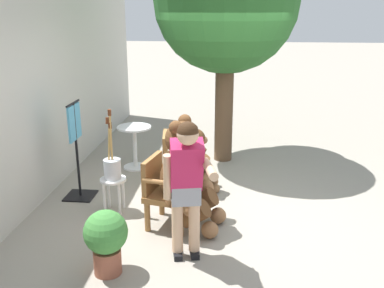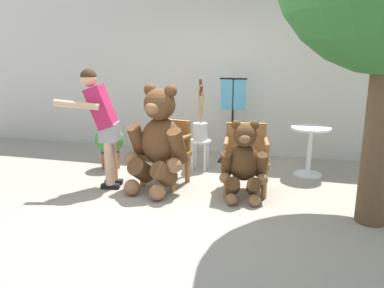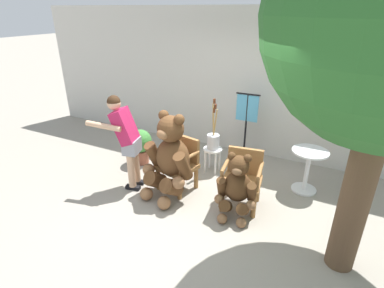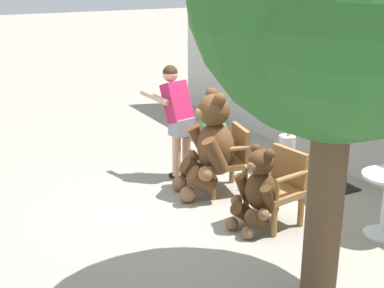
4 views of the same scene
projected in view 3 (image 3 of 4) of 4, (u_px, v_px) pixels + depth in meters
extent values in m
plane|color=gray|center=(195.00, 212.00, 4.42)|extent=(60.00, 60.00, 0.00)
cube|color=beige|center=(249.00, 84.00, 5.79)|extent=(10.00, 0.16, 2.80)
cube|color=olive|center=(177.00, 167.00, 4.83)|extent=(0.66, 0.63, 0.07)
cylinder|color=olive|center=(158.00, 179.00, 4.91)|extent=(0.07, 0.07, 0.37)
cylinder|color=olive|center=(179.00, 189.00, 4.64)|extent=(0.07, 0.07, 0.37)
cylinder|color=olive|center=(175.00, 169.00, 5.20)|extent=(0.07, 0.07, 0.37)
cylinder|color=olive|center=(196.00, 178.00, 4.94)|extent=(0.07, 0.07, 0.37)
cube|color=olive|center=(186.00, 148.00, 4.90)|extent=(0.52, 0.17, 0.42)
cylinder|color=olive|center=(165.00, 148.00, 4.87)|extent=(0.16, 0.48, 0.06)
cylinder|color=olive|center=(156.00, 159.00, 4.77)|extent=(0.05, 0.05, 0.22)
cylinder|color=olive|center=(189.00, 157.00, 4.59)|extent=(0.16, 0.48, 0.06)
cylinder|color=olive|center=(180.00, 169.00, 4.48)|extent=(0.05, 0.05, 0.22)
cube|color=olive|center=(241.00, 183.00, 4.39)|extent=(0.62, 0.59, 0.07)
cylinder|color=olive|center=(222.00, 200.00, 4.37)|extent=(0.07, 0.07, 0.37)
cylinder|color=olive|center=(254.00, 206.00, 4.24)|extent=(0.07, 0.07, 0.37)
cylinder|color=olive|center=(228.00, 185.00, 4.73)|extent=(0.07, 0.07, 0.37)
cylinder|color=olive|center=(258.00, 191.00, 4.60)|extent=(0.07, 0.07, 0.37)
cube|color=olive|center=(245.00, 161.00, 4.49)|extent=(0.52, 0.13, 0.42)
cylinder|color=olive|center=(225.00, 165.00, 4.36)|extent=(0.12, 0.48, 0.06)
cylinder|color=olive|center=(222.00, 178.00, 4.23)|extent=(0.05, 0.05, 0.22)
cylinder|color=olive|center=(260.00, 170.00, 4.21)|extent=(0.12, 0.48, 0.06)
cylinder|color=olive|center=(257.00, 184.00, 4.08)|extent=(0.05, 0.05, 0.22)
ellipsoid|color=brown|center=(173.00, 158.00, 4.65)|extent=(0.64, 0.58, 0.64)
sphere|color=brown|center=(171.00, 129.00, 4.42)|extent=(0.41, 0.41, 0.41)
ellipsoid|color=#8C603D|center=(163.00, 134.00, 4.31)|extent=(0.22, 0.19, 0.15)
sphere|color=black|center=(163.00, 134.00, 4.30)|extent=(0.06, 0.06, 0.06)
sphere|color=brown|center=(164.00, 115.00, 4.45)|extent=(0.16, 0.16, 0.16)
sphere|color=brown|center=(179.00, 120.00, 4.27)|extent=(0.16, 0.16, 0.16)
cylinder|color=brown|center=(154.00, 155.00, 4.74)|extent=(0.25, 0.39, 0.49)
sphere|color=#8C603D|center=(149.00, 170.00, 4.75)|extent=(0.19, 0.19, 0.19)
cylinder|color=brown|center=(183.00, 166.00, 4.40)|extent=(0.25, 0.39, 0.49)
sphere|color=#8C603D|center=(179.00, 183.00, 4.39)|extent=(0.19, 0.19, 0.19)
cylinder|color=brown|center=(155.00, 180.00, 4.72)|extent=(0.31, 0.44, 0.38)
sphere|color=#8C603D|center=(146.00, 194.00, 4.66)|extent=(0.20, 0.20, 0.20)
cylinder|color=brown|center=(172.00, 187.00, 4.53)|extent=(0.31, 0.44, 0.38)
sphere|color=#8C603D|center=(164.00, 203.00, 4.45)|extent=(0.20, 0.20, 0.20)
ellipsoid|color=#4C3019|center=(238.00, 187.00, 4.23)|extent=(0.43, 0.38, 0.45)
sphere|color=#4C3019|center=(239.00, 166.00, 4.07)|extent=(0.29, 0.29, 0.29)
ellipsoid|color=brown|center=(237.00, 171.00, 3.97)|extent=(0.15, 0.12, 0.11)
sphere|color=black|center=(237.00, 171.00, 3.97)|extent=(0.04, 0.04, 0.04)
sphere|color=#4C3019|center=(232.00, 156.00, 4.06)|extent=(0.11, 0.11, 0.11)
sphere|color=#4C3019|center=(248.00, 158.00, 4.00)|extent=(0.11, 0.11, 0.11)
cylinder|color=#4C3019|center=(222.00, 187.00, 4.23)|extent=(0.16, 0.27, 0.34)
sphere|color=brown|center=(219.00, 199.00, 4.22)|extent=(0.14, 0.14, 0.14)
cylinder|color=#4C3019|center=(252.00, 192.00, 4.11)|extent=(0.16, 0.27, 0.34)
sphere|color=brown|center=(251.00, 205.00, 4.09)|extent=(0.14, 0.14, 0.14)
cylinder|color=#4C3019|center=(226.00, 206.00, 4.23)|extent=(0.20, 0.30, 0.27)
sphere|color=brown|center=(222.00, 219.00, 4.16)|extent=(0.14, 0.14, 0.14)
cylinder|color=#4C3019|center=(243.00, 209.00, 4.16)|extent=(0.20, 0.30, 0.27)
sphere|color=brown|center=(241.00, 223.00, 4.09)|extent=(0.14, 0.14, 0.14)
cube|color=black|center=(137.00, 182.00, 5.12)|extent=(0.25, 0.14, 0.06)
cylinder|color=tan|center=(135.00, 159.00, 4.94)|extent=(0.12, 0.12, 0.82)
cube|color=black|center=(133.00, 187.00, 4.96)|extent=(0.25, 0.14, 0.06)
cylinder|color=tan|center=(131.00, 164.00, 4.78)|extent=(0.12, 0.12, 0.82)
cube|color=gray|center=(132.00, 146.00, 4.75)|extent=(0.28, 0.34, 0.24)
cube|color=#B21E4C|center=(125.00, 126.00, 4.63)|extent=(0.43, 0.39, 0.58)
sphere|color=tan|center=(114.00, 103.00, 4.51)|extent=(0.21, 0.21, 0.21)
sphere|color=#382314|center=(114.00, 102.00, 4.51)|extent=(0.21, 0.21, 0.21)
cylinder|color=tan|center=(103.00, 126.00, 4.50)|extent=(0.57, 0.20, 0.14)
cylinder|color=tan|center=(130.00, 129.00, 4.85)|extent=(0.18, 0.12, 0.51)
cylinder|color=white|center=(213.00, 149.00, 5.34)|extent=(0.34, 0.34, 0.03)
cylinder|color=white|center=(220.00, 159.00, 5.48)|extent=(0.04, 0.04, 0.43)
cylinder|color=white|center=(210.00, 157.00, 5.56)|extent=(0.04, 0.04, 0.43)
cylinder|color=white|center=(215.00, 164.00, 5.32)|extent=(0.04, 0.04, 0.43)
cylinder|color=white|center=(205.00, 162.00, 5.40)|extent=(0.04, 0.04, 0.43)
cylinder|color=silver|center=(213.00, 142.00, 5.28)|extent=(0.22, 0.22, 0.26)
cylinder|color=tan|center=(213.00, 129.00, 5.18)|extent=(0.07, 0.04, 0.60)
cylinder|color=#592D19|center=(214.00, 110.00, 5.04)|extent=(0.05, 0.05, 0.08)
cylinder|color=tan|center=(215.00, 127.00, 5.19)|extent=(0.10, 0.05, 0.65)
cylinder|color=#592D19|center=(215.00, 107.00, 5.04)|extent=(0.05, 0.05, 0.09)
cylinder|color=tan|center=(214.00, 125.00, 5.14)|extent=(0.06, 0.04, 0.76)
cylinder|color=#592D19|center=(214.00, 101.00, 4.97)|extent=(0.05, 0.05, 0.08)
cylinder|color=silver|center=(310.00, 152.00, 4.66)|extent=(0.56, 0.56, 0.03)
cylinder|color=silver|center=(307.00, 172.00, 4.81)|extent=(0.07, 0.07, 0.69)
cylinder|color=silver|center=(304.00, 189.00, 4.94)|extent=(0.40, 0.40, 0.03)
cylinder|color=brown|center=(358.00, 189.00, 3.11)|extent=(0.31, 0.31, 2.05)
cylinder|color=brown|center=(141.00, 157.00, 5.77)|extent=(0.28, 0.28, 0.26)
sphere|color=#3D7F38|center=(140.00, 141.00, 5.64)|extent=(0.44, 0.44, 0.44)
cube|color=black|center=(243.00, 161.00, 5.86)|extent=(0.40, 0.40, 0.02)
cylinder|color=black|center=(245.00, 130.00, 5.58)|extent=(0.04, 0.04, 1.35)
cylinder|color=black|center=(248.00, 94.00, 5.30)|extent=(0.44, 0.03, 0.03)
cube|color=#4C99BF|center=(247.00, 108.00, 5.41)|extent=(0.40, 0.03, 0.48)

